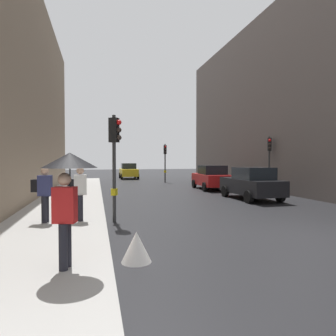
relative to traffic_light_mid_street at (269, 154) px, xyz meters
name	(u,v)px	position (x,y,z in m)	size (l,w,h in m)	color
ground_plane	(309,236)	(-5.23, -10.23, -2.55)	(120.00, 120.00, 0.00)	black
sidewalk_kerb	(64,209)	(-12.41, -4.23, -2.47)	(3.28, 40.00, 0.16)	#A8A5A0
traffic_light_mid_street	(269,154)	(0.00, 0.00, 0.00)	(0.35, 0.45, 3.70)	#2D2D2D
traffic_light_near_right	(115,148)	(-10.46, -7.00, 0.01)	(0.44, 0.37, 3.71)	#2D2D2D
traffic_light_far_median	(165,156)	(-4.71, 10.09, -0.03)	(0.25, 0.43, 3.65)	#2D2D2D
car_red_sedan	(211,177)	(-2.93, 2.85, -1.67)	(2.19, 4.29, 1.76)	red
car_dark_suv	(251,183)	(-2.85, -2.79, -1.67)	(2.06, 4.22, 1.76)	black
car_yellow_taxi	(129,171)	(-7.48, 16.71, -1.67)	(2.05, 4.21, 1.76)	yellow
pedestrian_with_umbrella	(68,178)	(-11.58, -11.71, -0.71)	(1.00, 1.00, 2.14)	black
pedestrian_with_grey_backpack	(44,191)	(-12.72, -7.27, -1.39)	(0.64, 0.40, 1.77)	black
pedestrian_with_black_backpack	(79,190)	(-11.64, -7.27, -1.39)	(0.61, 0.36, 1.77)	black
warning_sign_triangle	(136,247)	(-10.26, -11.21, -2.23)	(0.64, 0.64, 0.65)	silver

